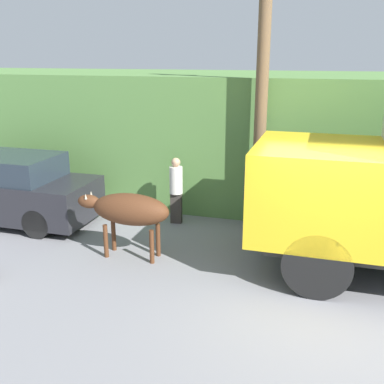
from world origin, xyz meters
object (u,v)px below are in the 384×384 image
object	(u,v)px
brown_cow	(129,210)
pedestrian_on_hill	(176,187)
parked_suv	(5,189)
utility_pole	(262,90)

from	to	relation	value
brown_cow	pedestrian_on_hill	size ratio (longest dim) A/B	1.21
parked_suv	utility_pole	size ratio (longest dim) A/B	0.72
parked_suv	utility_pole	distance (m)	6.43
brown_cow	parked_suv	world-z (taller)	parked_suv
brown_cow	utility_pole	distance (m)	3.84
pedestrian_on_hill	utility_pole	distance (m)	2.96
parked_suv	brown_cow	bearing A→B (deg)	-16.30
brown_cow	utility_pole	size ratio (longest dim) A/B	0.31
brown_cow	parked_suv	distance (m)	3.82
parked_suv	pedestrian_on_hill	size ratio (longest dim) A/B	2.78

